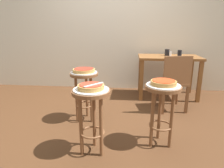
{
  "coord_description": "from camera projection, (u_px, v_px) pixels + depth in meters",
  "views": [
    {
      "loc": [
        0.36,
        -2.4,
        1.22
      ],
      "look_at": [
        0.15,
        -0.2,
        0.59
      ],
      "focal_mm": 31.74,
      "sensor_mm": 36.0,
      "label": 1
    }
  ],
  "objects": [
    {
      "name": "stool_foreground",
      "position": [
        92.0,
        108.0,
        1.9
      ],
      "size": [
        0.37,
        0.37,
        0.66
      ],
      "color": "brown",
      "rests_on": "ground_plane"
    },
    {
      "name": "pizza_server_knife",
      "position": [
        94.0,
        85.0,
        1.82
      ],
      "size": [
        0.16,
        0.18,
        0.01
      ],
      "primitive_type": "cube",
      "rotation": [
        0.0,
        0.0,
        0.85
      ],
      "color": "silver",
      "rests_on": "pizza_foreground"
    },
    {
      "name": "pizza_middle",
      "position": [
        164.0,
        83.0,
        1.98
      ],
      "size": [
        0.26,
        0.26,
        0.05
      ],
      "color": "#B78442",
      "rests_on": "serving_plate_middle"
    },
    {
      "name": "dining_table",
      "position": [
        169.0,
        63.0,
        3.52
      ],
      "size": [
        1.06,
        0.62,
        0.74
      ],
      "color": "brown",
      "rests_on": "ground_plane"
    },
    {
      "name": "ground_plane",
      "position": [
        102.0,
        122.0,
        2.67
      ],
      "size": [
        6.0,
        6.0,
        0.0
      ],
      "primitive_type": "plane",
      "color": "#4C2D19"
    },
    {
      "name": "stool_middle",
      "position": [
        162.0,
        102.0,
        2.04
      ],
      "size": [
        0.37,
        0.37,
        0.66
      ],
      "color": "brown",
      "rests_on": "ground_plane"
    },
    {
      "name": "condiment_shaker",
      "position": [
        170.0,
        54.0,
        3.51
      ],
      "size": [
        0.04,
        0.04,
        0.08
      ],
      "primitive_type": "cylinder",
      "color": "white",
      "rests_on": "dining_table"
    },
    {
      "name": "stool_leftside",
      "position": [
        84.0,
        86.0,
        2.61
      ],
      "size": [
        0.37,
        0.37,
        0.66
      ],
      "color": "brown",
      "rests_on": "ground_plane"
    },
    {
      "name": "serving_plate_middle",
      "position": [
        163.0,
        85.0,
        1.99
      ],
      "size": [
        0.34,
        0.34,
        0.01
      ],
      "primitive_type": "cylinder",
      "color": "silver",
      "rests_on": "stool_middle"
    },
    {
      "name": "serving_plate_foreground",
      "position": [
        91.0,
        90.0,
        1.85
      ],
      "size": [
        0.34,
        0.34,
        0.01
      ],
      "primitive_type": "cylinder",
      "color": "silver",
      "rests_on": "stool_foreground"
    },
    {
      "name": "pizza_leftside",
      "position": [
        84.0,
        70.0,
        2.56
      ],
      "size": [
        0.29,
        0.29,
        0.05
      ],
      "color": "tan",
      "rests_on": "serving_plate_leftside"
    },
    {
      "name": "wooden_chair",
      "position": [
        173.0,
        81.0,
        2.92
      ],
      "size": [
        0.47,
        0.47,
        0.85
      ],
      "color": "brown",
      "rests_on": "ground_plane"
    },
    {
      "name": "cup_near_edge",
      "position": [
        180.0,
        54.0,
        3.29
      ],
      "size": [
        0.07,
        0.07,
        0.13
      ],
      "primitive_type": "cylinder",
      "color": "black",
      "rests_on": "dining_table"
    },
    {
      "name": "cup_far_edge",
      "position": [
        167.0,
        52.0,
        3.54
      ],
      "size": [
        0.08,
        0.08,
        0.11
      ],
      "primitive_type": "cylinder",
      "color": "black",
      "rests_on": "dining_table"
    },
    {
      "name": "pizza_foreground",
      "position": [
        91.0,
        87.0,
        1.84
      ],
      "size": [
        0.25,
        0.25,
        0.05
      ],
      "color": "tan",
      "rests_on": "serving_plate_foreground"
    },
    {
      "name": "serving_plate_leftside",
      "position": [
        84.0,
        72.0,
        2.56
      ],
      "size": [
        0.34,
        0.34,
        0.01
      ],
      "primitive_type": "cylinder",
      "color": "silver",
      "rests_on": "stool_leftside"
    },
    {
      "name": "back_wall",
      "position": [
        113.0,
        13.0,
        3.84
      ],
      "size": [
        6.0,
        0.1,
        3.0
      ],
      "primitive_type": "cube",
      "color": "silver",
      "rests_on": "ground_plane"
    }
  ]
}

